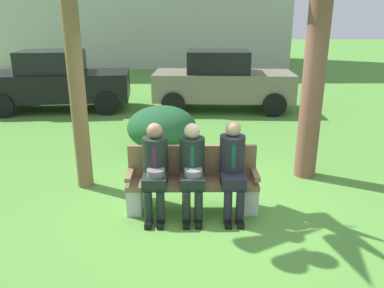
% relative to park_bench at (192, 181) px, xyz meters
% --- Properties ---
extents(ground_plane, '(80.00, 80.00, 0.00)m').
position_rel_park_bench_xyz_m(ground_plane, '(0.25, 0.07, -0.42)').
color(ground_plane, '#518D36').
extents(park_bench, '(1.79, 0.44, 0.90)m').
position_rel_park_bench_xyz_m(park_bench, '(0.00, 0.00, 0.00)').
color(park_bench, brown).
rests_on(park_bench, ground).
extents(seated_man_left, '(0.34, 0.72, 1.27)m').
position_rel_park_bench_xyz_m(seated_man_left, '(-0.50, -0.13, 0.29)').
color(seated_man_left, '#1E2823').
rests_on(seated_man_left, ground).
extents(seated_man_middle, '(0.34, 0.72, 1.26)m').
position_rel_park_bench_xyz_m(seated_man_middle, '(-0.00, -0.13, 0.29)').
color(seated_man_middle, '#1E2823').
rests_on(seated_man_middle, ground).
extents(seated_man_right, '(0.34, 0.72, 1.29)m').
position_rel_park_bench_xyz_m(seated_man_right, '(0.54, -0.13, 0.30)').
color(seated_man_right, '#23232D').
rests_on(seated_man_right, ground).
extents(shrub_near_bench, '(1.41, 1.29, 0.88)m').
position_rel_park_bench_xyz_m(shrub_near_bench, '(-0.58, 2.63, 0.02)').
color(shrub_near_bench, '#20532E').
rests_on(shrub_near_bench, ground).
extents(parked_car_near, '(4.03, 2.01, 1.68)m').
position_rel_park_bench_xyz_m(parked_car_near, '(-3.73, 6.06, 0.42)').
color(parked_car_near, black).
rests_on(parked_car_near, ground).
extents(parked_car_far, '(3.99, 1.90, 1.68)m').
position_rel_park_bench_xyz_m(parked_car_far, '(0.93, 6.05, 0.42)').
color(parked_car_far, slate).
rests_on(parked_car_far, ground).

